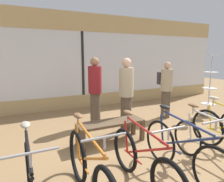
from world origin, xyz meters
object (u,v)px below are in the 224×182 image
object	(u,v)px
bicycle_center_right	(212,146)
customer_near_rack	(166,88)
bicycle_center_left	(143,163)
customer_mid_floor	(126,93)
display_bench	(111,125)
bicycle_center	(183,152)
accessory_rack	(209,90)
bicycle_left	(89,173)
customer_by_window	(95,90)

from	to	relation	value
bicycle_center_right	customer_near_rack	distance (m)	2.78
bicycle_center_left	customer_mid_floor	size ratio (longest dim) A/B	0.97
bicycle_center_left	customer_mid_floor	bearing A→B (deg)	66.49
bicycle_center_left	display_bench	distance (m)	1.54
display_bench	bicycle_center	bearing A→B (deg)	-74.97
bicycle_center	accessory_rack	bearing A→B (deg)	33.58
bicycle_center_right	bicycle_center	bearing A→B (deg)	178.94
bicycle_center_left	accessory_rack	size ratio (longest dim) A/B	0.90
bicycle_left	customer_near_rack	xyz separation A→B (m)	(3.18, 2.36, 0.47)
bicycle_center_left	customer_by_window	bearing A→B (deg)	82.81
bicycle_center_left	customer_mid_floor	xyz separation A→B (m)	(0.86, 1.97, 0.55)
bicycle_center	display_bench	world-z (taller)	bicycle_center
bicycle_left	display_bench	xyz separation A→B (m)	(0.98, 1.46, -0.03)
bicycle_center_left	customer_near_rack	bearing A→B (deg)	44.81
bicycle_left	customer_mid_floor	distance (m)	2.55
customer_by_window	customer_mid_floor	bearing A→B (deg)	-52.89
bicycle_left	bicycle_center	world-z (taller)	bicycle_left
bicycle_center_left	bicycle_center	bearing A→B (deg)	-4.16
bicycle_center	customer_mid_floor	world-z (taller)	customer_mid_floor
bicycle_center_left	customer_by_window	xyz separation A→B (m)	(0.34, 2.66, 0.55)
bicycle_center	customer_mid_floor	size ratio (longest dim) A/B	1.02
bicycle_center_left	customer_near_rack	distance (m)	3.47
accessory_rack	customer_by_window	bearing A→B (deg)	169.27
accessory_rack	bicycle_center	bearing A→B (deg)	-146.42
bicycle_left	customer_mid_floor	size ratio (longest dim) A/B	1.03
accessory_rack	customer_near_rack	world-z (taller)	accessory_rack
accessory_rack	customer_near_rack	xyz separation A→B (m)	(-1.33, 0.41, 0.10)
bicycle_center	bicycle_center_right	distance (m)	0.62
bicycle_center_right	customer_mid_floor	bearing A→B (deg)	101.72
display_bench	customer_near_rack	world-z (taller)	customer_near_rack
bicycle_center_right	bicycle_left	bearing A→B (deg)	176.75
bicycle_center	customer_mid_floor	xyz separation A→B (m)	(0.19, 2.02, 0.52)
customer_mid_floor	customer_near_rack	bearing A→B (deg)	15.91
accessory_rack	display_bench	distance (m)	3.58
bicycle_center	customer_by_window	size ratio (longest dim) A/B	1.01
bicycle_center_left	accessory_rack	distance (m)	4.28
bicycle_center_right	customer_by_window	world-z (taller)	customer_by_window
customer_mid_floor	display_bench	bearing A→B (deg)	-143.87
bicycle_center	customer_near_rack	distance (m)	3.07
display_bench	customer_mid_floor	size ratio (longest dim) A/B	0.80
bicycle_left	bicycle_center_right	world-z (taller)	bicycle_left
bicycle_left	bicycle_center	distance (m)	1.41
bicycle_center	accessory_rack	distance (m)	3.74
accessory_rack	display_bench	size ratio (longest dim) A/B	1.35
bicycle_center_right	accessory_rack	distance (m)	3.26
bicycle_left	bicycle_center_left	xyz separation A→B (m)	(0.74, -0.06, -0.03)
bicycle_center_left	bicycle_center	xyz separation A→B (m)	(0.66, -0.05, 0.03)
bicycle_center	accessory_rack	xyz separation A→B (m)	(3.10, 2.06, 0.37)
bicycle_left	customer_by_window	size ratio (longest dim) A/B	1.02
customer_near_rack	customer_by_window	xyz separation A→B (m)	(-2.10, 0.24, 0.06)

